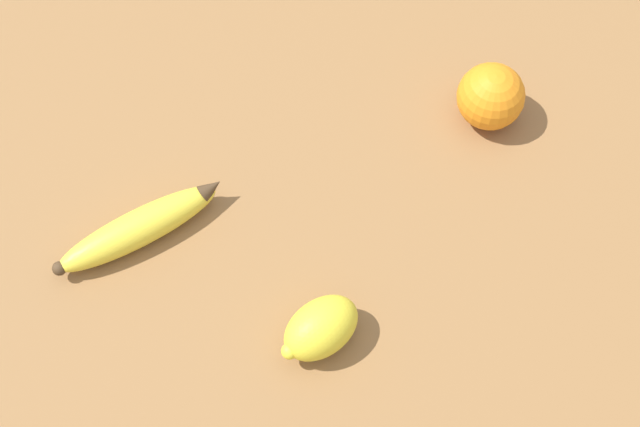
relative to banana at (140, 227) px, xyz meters
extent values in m
plane|color=olive|center=(-0.13, 0.07, -0.02)|extent=(3.00, 3.00, 0.00)
ellipsoid|color=yellow|center=(0.00, 0.00, 0.00)|extent=(0.17, 0.06, 0.04)
cone|color=#47331E|center=(-0.08, 0.01, 0.01)|extent=(0.03, 0.02, 0.03)
sphere|color=#47331E|center=(0.09, -0.01, 0.00)|extent=(0.01, 0.01, 0.01)
sphere|color=orange|center=(-0.37, 0.10, 0.02)|extent=(0.07, 0.07, 0.07)
ellipsoid|color=yellow|center=(-0.08, 0.19, 0.01)|extent=(0.08, 0.05, 0.05)
sphere|color=yellow|center=(-0.04, 0.19, 0.01)|extent=(0.02, 0.02, 0.02)
camera|label=1|loc=(0.10, 0.42, 0.79)|focal=50.00mm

